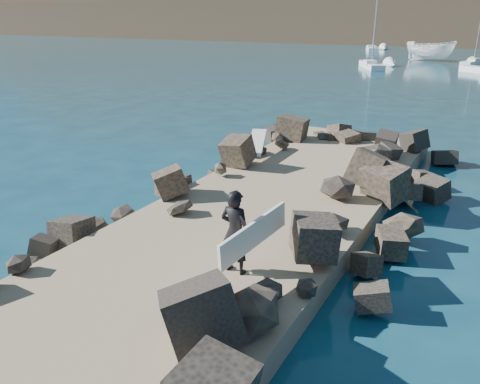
# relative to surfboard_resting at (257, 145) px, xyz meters

# --- Properties ---
(ground) EXTENTS (800.00, 800.00, 0.00)m
(ground) POSITION_rel_surfboard_resting_xyz_m (2.61, -4.96, -1.04)
(ground) COLOR #0F384C
(ground) RESTS_ON ground
(jetty) EXTENTS (6.00, 26.00, 0.60)m
(jetty) POSITION_rel_surfboard_resting_xyz_m (2.61, -6.96, -0.74)
(jetty) COLOR #8C7759
(jetty) RESTS_ON ground
(riprap_left) EXTENTS (2.60, 22.00, 1.00)m
(riprap_left) POSITION_rel_surfboard_resting_xyz_m (-0.29, -6.46, -0.54)
(riprap_left) COLOR black
(riprap_left) RESTS_ON ground
(riprap_right) EXTENTS (2.60, 22.00, 1.00)m
(riprap_right) POSITION_rel_surfboard_resting_xyz_m (5.51, -6.46, -0.54)
(riprap_right) COLOR black
(riprap_right) RESTS_ON ground
(surfboard_resting) EXTENTS (1.38, 2.37, 0.08)m
(surfboard_resting) POSITION_rel_surfboard_resting_xyz_m (0.00, 0.00, 0.00)
(surfboard_resting) COLOR white
(surfboard_resting) RESTS_ON riprap_left
(boat_imported) EXTENTS (7.57, 4.87, 2.74)m
(boat_imported) POSITION_rel_surfboard_resting_xyz_m (-1.82, 54.67, 0.33)
(boat_imported) COLOR white
(boat_imported) RESTS_ON ground
(surfer_with_board) EXTENTS (0.98, 2.34, 1.89)m
(surfer_with_board) POSITION_rel_surfboard_resting_xyz_m (3.84, -8.21, 0.52)
(surfer_with_board) COLOR black
(surfer_with_board) RESTS_ON jetty
(sailboat_a) EXTENTS (4.67, 7.16, 8.69)m
(sailboat_a) POSITION_rel_surfboard_resting_xyz_m (-6.24, 41.36, -0.69)
(sailboat_a) COLOR white
(sailboat_a) RESTS_ON ground
(sailboat_e) EXTENTS (4.05, 7.80, 9.18)m
(sailboat_e) POSITION_rel_surfboard_resting_xyz_m (-13.92, 71.11, -0.69)
(sailboat_e) COLOR white
(sailboat_e) RESTS_ON ground
(sailboat_b) EXTENTS (2.78, 5.86, 7.06)m
(sailboat_b) POSITION_rel_surfboard_resting_xyz_m (4.08, 50.37, -0.69)
(sailboat_b) COLOR white
(sailboat_b) RESTS_ON ground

